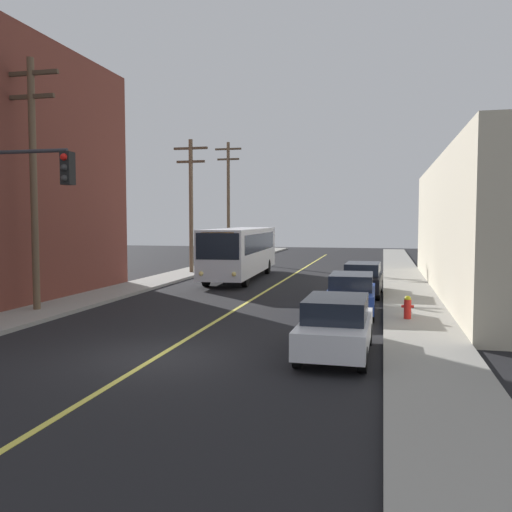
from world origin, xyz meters
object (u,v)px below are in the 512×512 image
at_px(parked_car_white, 336,325).
at_px(parked_car_black, 363,278).
at_px(utility_pole_near, 33,173).
at_px(utility_pole_far, 228,196).
at_px(fire_hydrant, 408,307).
at_px(traffic_signal_left_corner, 12,202).
at_px(parked_car_blue, 351,293).
at_px(utility_pole_mid, 191,199).
at_px(city_bus, 241,250).

height_order(parked_car_white, parked_car_black, same).
relative_size(utility_pole_near, utility_pole_far, 0.94).
bearing_deg(fire_hydrant, parked_car_black, 104.99).
height_order(utility_pole_far, traffic_signal_left_corner, utility_pole_far).
relative_size(parked_car_blue, traffic_signal_left_corner, 0.74).
bearing_deg(utility_pole_mid, parked_car_white, -60.25).
xyz_separation_m(parked_car_blue, utility_pole_mid, (-11.67, 13.66, 4.32)).
relative_size(parked_car_blue, parked_car_black, 0.99).
height_order(utility_pole_near, utility_pole_mid, utility_pole_near).
height_order(city_bus, fire_hydrant, city_bus).
relative_size(parked_car_white, utility_pole_mid, 0.49).
relative_size(city_bus, parked_car_white, 2.77).
bearing_deg(utility_pole_near, fire_hydrant, 4.86).
xyz_separation_m(parked_car_white, parked_car_black, (0.27, 12.31, 0.00)).
bearing_deg(traffic_signal_left_corner, city_bus, 81.88).
distance_m(parked_car_white, parked_car_black, 12.31).
distance_m(utility_pole_far, fire_hydrant, 30.70).
xyz_separation_m(parked_car_blue, fire_hydrant, (2.09, -1.30, -0.26)).
bearing_deg(utility_pole_far, traffic_signal_left_corner, -86.06).
height_order(parked_car_blue, utility_pole_far, utility_pole_far).
relative_size(parked_car_white, utility_pole_far, 0.42).
relative_size(parked_car_blue, utility_pole_near, 0.45).
xyz_separation_m(parked_car_white, traffic_signal_left_corner, (-10.14, 0.05, 3.46)).
xyz_separation_m(parked_car_white, utility_pole_mid, (-11.63, 20.35, 4.32)).
distance_m(utility_pole_mid, traffic_signal_left_corner, 20.37).
xyz_separation_m(utility_pole_near, utility_pole_mid, (0.67, 16.19, -0.44)).
bearing_deg(utility_pole_near, parked_car_white, -18.69).
height_order(utility_pole_near, utility_pole_far, utility_pole_far).
xyz_separation_m(utility_pole_mid, utility_pole_far, (-0.70, 11.59, 0.75)).
bearing_deg(city_bus, parked_car_white, -67.59).
xyz_separation_m(utility_pole_far, traffic_signal_left_corner, (2.19, -31.89, -1.61)).
distance_m(parked_car_blue, utility_pole_far, 28.58).
bearing_deg(utility_pole_mid, fire_hydrant, -47.41).
relative_size(city_bus, utility_pole_far, 1.17).
bearing_deg(traffic_signal_left_corner, parked_car_blue, 33.09).
relative_size(parked_car_white, parked_car_blue, 1.00).
relative_size(parked_car_white, utility_pole_near, 0.45).
bearing_deg(utility_pole_far, parked_car_black, -57.30).
distance_m(city_bus, traffic_signal_left_corner, 18.57).
bearing_deg(parked_car_blue, parked_car_black, 87.62).
height_order(city_bus, utility_pole_far, utility_pole_far).
distance_m(parked_car_black, utility_pole_far, 23.87).
bearing_deg(utility_pole_mid, parked_car_black, -34.03).
bearing_deg(parked_car_black, utility_pole_near, -147.03).
bearing_deg(parked_car_black, traffic_signal_left_corner, -130.34).
distance_m(parked_car_black, utility_pole_near, 15.72).
height_order(city_bus, parked_car_black, city_bus).
bearing_deg(parked_car_black, parked_car_white, -91.26).
bearing_deg(city_bus, utility_pole_mid, 153.17).
relative_size(city_bus, traffic_signal_left_corner, 2.04).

